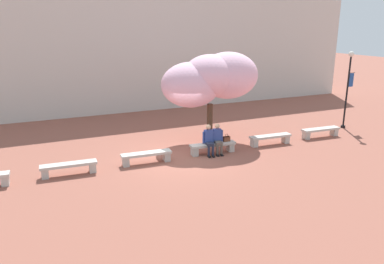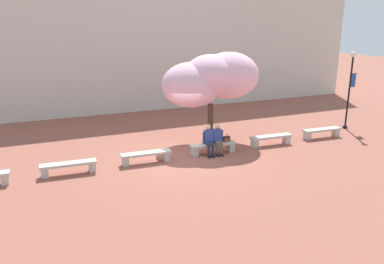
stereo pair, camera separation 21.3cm
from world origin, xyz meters
name	(u,v)px [view 1 (the left image)]	position (x,y,z in m)	size (l,w,h in m)	color
ground_plane	(181,158)	(0.00, 0.00, 0.00)	(100.00, 100.00, 0.00)	#8E5142
building_facade	(116,53)	(0.00, 11.04, 3.53)	(33.53, 4.00, 7.06)	beige
stone_bench_near_west	(69,167)	(-4.43, 0.00, 0.31)	(2.03, 0.54, 0.45)	#BCB7AD
stone_bench_center	(146,156)	(-1.48, 0.00, 0.31)	(2.03, 0.54, 0.45)	#BCB7AD
stone_bench_near_east	(213,146)	(1.48, 0.00, 0.31)	(2.03, 0.54, 0.45)	#BCB7AD
stone_bench_east_end	(270,138)	(4.43, 0.00, 0.31)	(2.03, 0.54, 0.45)	#BCB7AD
stone_bench_far_east	(320,131)	(7.38, 0.00, 0.31)	(2.03, 0.54, 0.45)	#BCB7AD
person_seated_left	(209,139)	(1.25, -0.05, 0.70)	(0.50, 0.72, 1.29)	black
person_seated_right	(218,137)	(1.67, -0.05, 0.70)	(0.50, 0.73, 1.29)	black
handbag	(227,138)	(2.14, 0.00, 0.58)	(0.30, 0.15, 0.34)	brown
cherry_tree_main	(210,79)	(2.22, 1.80, 2.93)	(4.57, 2.76, 4.13)	#473323
lamp_post_with_banner	(348,83)	(9.75, 0.87, 2.41)	(0.54, 0.28, 4.01)	black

